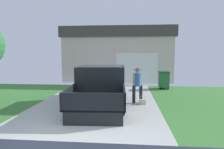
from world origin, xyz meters
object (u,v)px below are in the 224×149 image
at_px(handbag, 142,101).
at_px(wheeled_trash_bin, 164,79).
at_px(house_with_garage, 119,54).
at_px(pickup_truck, 101,86).
at_px(person_with_hat, 138,83).

height_order(handbag, wheeled_trash_bin, wheeled_trash_bin).
distance_m(handbag, house_with_garage, 9.49).
distance_m(house_with_garage, wheeled_trash_bin, 6.17).
height_order(pickup_truck, person_with_hat, pickup_truck).
bearing_deg(pickup_truck, person_with_hat, 0.09).
relative_size(person_with_hat, handbag, 4.08).
relative_size(pickup_truck, wheeled_trash_bin, 4.76).
bearing_deg(pickup_truck, wheeled_trash_bin, 46.21).
bearing_deg(person_with_hat, pickup_truck, -21.14).
bearing_deg(pickup_truck, handbag, -6.37).
bearing_deg(house_with_garage, wheeled_trash_bin, -58.67).
distance_m(pickup_truck, handbag, 1.92).
height_order(pickup_truck, wheeled_trash_bin, pickup_truck).
relative_size(person_with_hat, house_with_garage, 0.18).
height_order(person_with_hat, wheeled_trash_bin, person_with_hat).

